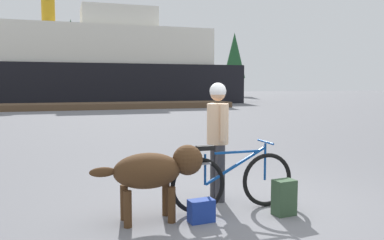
# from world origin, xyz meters

# --- Properties ---
(ground_plane) EXTENTS (160.00, 160.00, 0.00)m
(ground_plane) POSITION_xyz_m (0.00, 0.00, 0.00)
(ground_plane) COLOR slate
(bicycle) EXTENTS (1.79, 0.44, 0.93)m
(bicycle) POSITION_xyz_m (-0.27, -0.09, 0.41)
(bicycle) COLOR black
(bicycle) RESTS_ON ground_plane
(person_cyclist) EXTENTS (0.32, 0.53, 1.75)m
(person_cyclist) POSITION_xyz_m (-0.29, 0.42, 1.06)
(person_cyclist) COLOR #333338
(person_cyclist) RESTS_ON ground_plane
(dog) EXTENTS (1.43, 0.52, 0.95)m
(dog) POSITION_xyz_m (-1.37, -0.18, 0.64)
(dog) COLOR #472D19
(dog) RESTS_ON ground_plane
(backpack) EXTENTS (0.30, 0.23, 0.47)m
(backpack) POSITION_xyz_m (0.29, -0.50, 0.24)
(backpack) COLOR #334C33
(backpack) RESTS_ON ground_plane
(handbag_pannier) EXTENTS (0.33, 0.21, 0.28)m
(handbag_pannier) POSITION_xyz_m (-0.84, -0.41, 0.14)
(handbag_pannier) COLOR navy
(handbag_pannier) RESTS_ON ground_plane
(dock_pier) EXTENTS (19.42, 2.99, 0.40)m
(dock_pier) POSITION_xyz_m (-0.33, 23.32, 0.20)
(dock_pier) COLOR brown
(dock_pier) RESTS_ON ground_plane
(ferry_boat) EXTENTS (26.68, 7.22, 9.01)m
(ferry_boat) POSITION_xyz_m (-0.18, 31.15, 3.20)
(ferry_boat) COLOR black
(ferry_boat) RESTS_ON ground_plane
(sailboat_moored) EXTENTS (6.32, 1.77, 8.19)m
(sailboat_moored) POSITION_xyz_m (1.00, 31.23, 0.51)
(sailboat_moored) COLOR navy
(sailboat_moored) RESTS_ON ground_plane
(pine_tree_center) EXTENTS (3.49, 3.49, 9.57)m
(pine_tree_center) POSITION_xyz_m (-1.40, 45.99, 5.82)
(pine_tree_center) COLOR #4C331E
(pine_tree_center) RESTS_ON ground_plane
(pine_tree_far_right) EXTENTS (3.06, 3.06, 8.89)m
(pine_tree_far_right) POSITION_xyz_m (20.53, 46.48, 5.71)
(pine_tree_far_right) COLOR #4C331E
(pine_tree_far_right) RESTS_ON ground_plane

